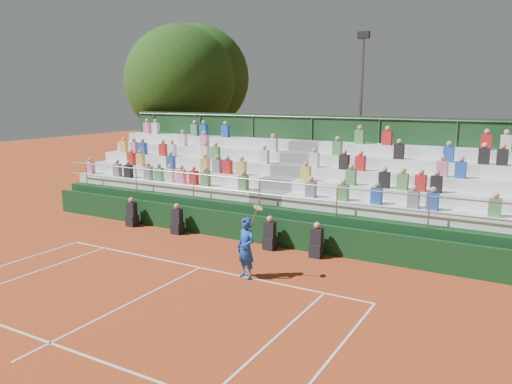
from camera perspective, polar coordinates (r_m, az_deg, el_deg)
The scene contains 8 objects.
ground at distance 15.69m, azimuth -6.39°, elevation -8.61°, with size 90.00×90.00×0.00m, color #AC411C.
courtside_wall at distance 18.10m, azimuth -0.47°, elevation -4.20°, with size 20.00×0.15×1.00m, color black.
line_officials at distance 18.35m, azimuth -4.39°, elevation -4.10°, with size 8.50×0.40×1.19m.
grandstand at distance 20.76m, azimuth 3.98°, elevation -0.63°, with size 20.00×5.20×4.40m.
tennis_player at distance 14.49m, azimuth -1.15°, elevation -6.42°, with size 0.91×0.63×2.22m.
tree_west at distance 29.94m, azimuth -8.67°, elevation 12.38°, with size 6.38×6.38×9.24m.
tree_east at distance 32.35m, azimuth -6.82°, elevation 12.76°, with size 6.59×6.59×9.59m.
floodlight_mast at distance 26.90m, azimuth 11.92°, elevation 10.01°, with size 0.60×0.25×8.43m.
Camera 1 is at (8.75, -11.92, 5.25)m, focal length 35.00 mm.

